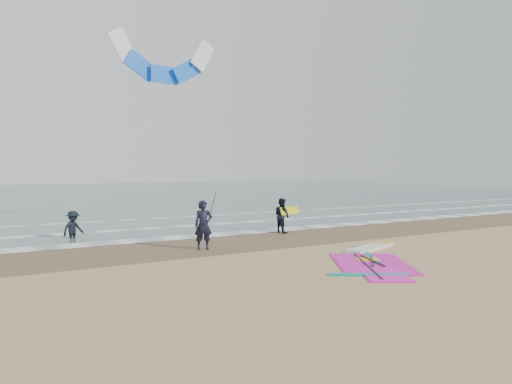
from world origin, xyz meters
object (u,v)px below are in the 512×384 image
windsurf_rig (373,259)px  person_standing (203,225)px  person_walking (282,215)px  surf_kite (164,63)px  person_wading (73,221)px

windsurf_rig → person_standing: person_standing is taller
windsurf_rig → person_standing: 6.52m
person_walking → surf_kite: surf_kite is taller
windsurf_rig → person_wading: person_wading is taller
person_standing → surf_kite: size_ratio=0.20×
windsurf_rig → person_wading: size_ratio=3.48×
windsurf_rig → person_walking: (0.81, 7.17, 0.83)m
person_standing → surf_kite: 11.70m
surf_kite → person_wading: bearing=-150.6°
person_walking → person_wading: 9.74m
person_standing → surf_kite: (1.20, 8.39, 8.07)m
person_standing → person_wading: person_standing is taller
windsurf_rig → surf_kite: surf_kite is taller
surf_kite → windsurf_rig: bearing=-76.3°
windsurf_rig → person_wading: (-8.47, 10.14, 0.78)m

